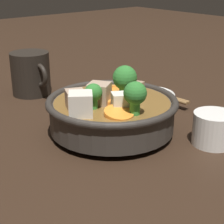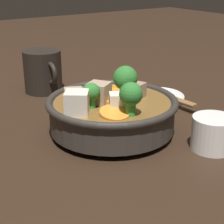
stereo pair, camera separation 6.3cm
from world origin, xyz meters
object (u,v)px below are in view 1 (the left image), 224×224
side_saucer (148,96)px  chopsticks_pair (149,92)px  dark_mug (32,73)px  stirfry_bowl (112,110)px  tea_cup (214,128)px

side_saucer → chopsticks_pair: bearing=0.0°
dark_mug → chopsticks_pair: 0.26m
dark_mug → chopsticks_pair: (0.19, 0.17, -0.03)m
stirfry_bowl → tea_cup: (0.14, 0.10, -0.02)m
stirfry_bowl → chopsticks_pair: size_ratio=1.09×
tea_cup → dark_mug: bearing=-167.0°
side_saucer → tea_cup: 0.24m
stirfry_bowl → side_saucer: 0.20m
dark_mug → tea_cup: bearing=13.0°
stirfry_bowl → side_saucer: size_ratio=1.94×
stirfry_bowl → side_saucer: stirfry_bowl is taller
dark_mug → chopsticks_pair: size_ratio=0.54×
side_saucer → dark_mug: (-0.19, -0.17, 0.04)m
stirfry_bowl → tea_cup: 0.17m
side_saucer → tea_cup: size_ratio=1.70×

